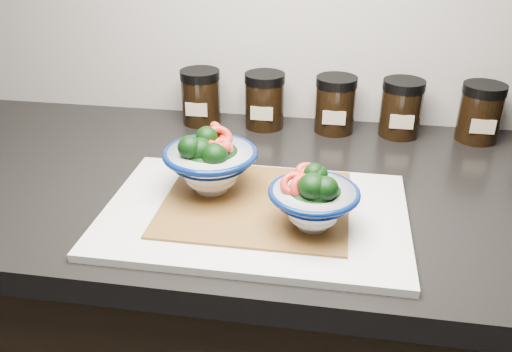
% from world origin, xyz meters
% --- Properties ---
extents(countertop, '(3.50, 0.60, 0.04)m').
position_xyz_m(countertop, '(0.00, 1.45, 0.88)').
color(countertop, black).
rests_on(countertop, cabinet).
extents(cutting_board, '(0.45, 0.30, 0.01)m').
position_xyz_m(cutting_board, '(-0.12, 1.33, 0.91)').
color(cutting_board, silver).
rests_on(cutting_board, countertop).
extents(bamboo_mat, '(0.28, 0.24, 0.00)m').
position_xyz_m(bamboo_mat, '(-0.12, 1.35, 0.91)').
color(bamboo_mat, '#9E672F').
rests_on(bamboo_mat, cutting_board).
extents(bowl_left, '(0.15, 0.15, 0.11)m').
position_xyz_m(bowl_left, '(-0.19, 1.38, 0.96)').
color(bowl_left, white).
rests_on(bowl_left, bamboo_mat).
extents(bowl_right, '(0.13, 0.13, 0.09)m').
position_xyz_m(bowl_right, '(-0.03, 1.30, 0.96)').
color(bowl_right, white).
rests_on(bowl_right, bamboo_mat).
extents(spice_jar_a, '(0.08, 0.08, 0.11)m').
position_xyz_m(spice_jar_a, '(-0.29, 1.69, 0.96)').
color(spice_jar_a, black).
rests_on(spice_jar_a, countertop).
extents(spice_jar_b, '(0.08, 0.08, 0.11)m').
position_xyz_m(spice_jar_b, '(-0.16, 1.69, 0.96)').
color(spice_jar_b, black).
rests_on(spice_jar_b, countertop).
extents(spice_jar_c, '(0.08, 0.08, 0.11)m').
position_xyz_m(spice_jar_c, '(-0.01, 1.69, 0.96)').
color(spice_jar_c, black).
rests_on(spice_jar_c, countertop).
extents(spice_jar_d, '(0.08, 0.08, 0.11)m').
position_xyz_m(spice_jar_d, '(0.12, 1.69, 0.96)').
color(spice_jar_d, black).
rests_on(spice_jar_d, countertop).
extents(spice_jar_e, '(0.08, 0.08, 0.11)m').
position_xyz_m(spice_jar_e, '(0.27, 1.69, 0.96)').
color(spice_jar_e, black).
rests_on(spice_jar_e, countertop).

